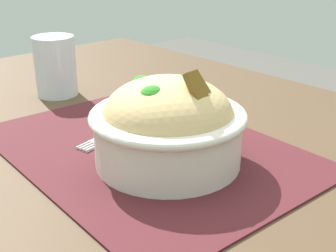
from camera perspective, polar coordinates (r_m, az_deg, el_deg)
table at (r=0.63m, az=-2.25°, el=-9.98°), size 1.32×0.90×0.70m
placemat at (r=0.63m, az=-2.63°, el=-2.84°), size 0.45×0.34×0.00m
bowl at (r=0.57m, az=-0.01°, el=0.21°), size 0.22×0.22×0.13m
fork at (r=0.67m, az=-7.07°, el=-1.21°), size 0.04×0.13×0.00m
drinking_glass at (r=0.87m, az=-13.67°, el=6.73°), size 0.07×0.07×0.11m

